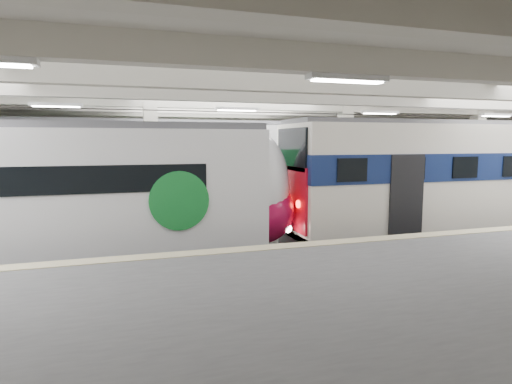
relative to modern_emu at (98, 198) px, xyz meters
name	(u,v)px	position (x,y,z in m)	size (l,w,h in m)	color
station_hall	(271,160)	(4.78, -1.74, 1.12)	(36.00, 24.00, 5.75)	black
modern_emu	(98,198)	(0.00, 0.00, 0.00)	(13.33, 2.75, 4.32)	white
older_rer	(456,178)	(12.92, 0.00, 0.24)	(13.75, 3.03, 4.52)	white
far_train	(142,174)	(1.51, 5.50, 0.28)	(14.80, 3.64, 4.66)	white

